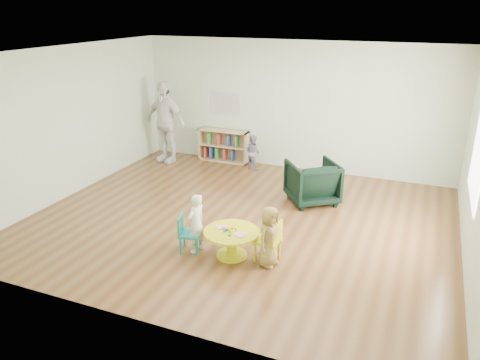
{
  "coord_description": "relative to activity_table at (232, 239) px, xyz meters",
  "views": [
    {
      "loc": [
        2.78,
        -6.77,
        3.49
      ],
      "look_at": [
        0.11,
        -0.3,
        0.85
      ],
      "focal_mm": 35.0,
      "sensor_mm": 36.0,
      "label": 1
    }
  ],
  "objects": [
    {
      "name": "room",
      "position": [
        -0.34,
        1.21,
        1.61
      ],
      "size": [
        7.1,
        7.0,
        2.8
      ],
      "color": "brown",
      "rests_on": "ground"
    },
    {
      "name": "activity_table",
      "position": [
        0.0,
        0.0,
        0.0
      ],
      "size": [
        0.82,
        0.82,
        0.45
      ],
      "rotation": [
        0.0,
        0.0,
        -0.2
      ],
      "color": "#D3CE11",
      "rests_on": "ground"
    },
    {
      "name": "kid_chair_left",
      "position": [
        -0.68,
        -0.1,
        0.02
      ],
      "size": [
        0.38,
        0.38,
        0.57
      ],
      "rotation": [
        0.0,
        0.0,
        -1.3
      ],
      "color": "#177E76",
      "rests_on": "ground"
    },
    {
      "name": "kid_chair_right",
      "position": [
        0.56,
        0.1,
        0.05
      ],
      "size": [
        0.36,
        0.36,
        0.62
      ],
      "rotation": [
        0.0,
        0.0,
        1.48
      ],
      "color": "#D3CE11",
      "rests_on": "ground"
    },
    {
      "name": "bookshelf",
      "position": [
        -1.96,
        4.06,
        0.08
      ],
      "size": [
        1.2,
        0.3,
        0.75
      ],
      "color": "tan",
      "rests_on": "ground"
    },
    {
      "name": "alphabet_poster",
      "position": [
        -1.95,
        4.19,
        1.07
      ],
      "size": [
        0.74,
        0.01,
        0.54
      ],
      "color": "silver",
      "rests_on": "ground"
    },
    {
      "name": "armchair",
      "position": [
        0.58,
        2.43,
        0.11
      ],
      "size": [
        1.19,
        1.2,
        0.79
      ],
      "primitive_type": "imported",
      "rotation": [
        0.0,
        0.0,
        3.78
      ],
      "color": "black",
      "rests_on": "ground"
    },
    {
      "name": "child_left",
      "position": [
        -0.54,
        -0.06,
        0.17
      ],
      "size": [
        0.3,
        0.38,
        0.92
      ],
      "primitive_type": "imported",
      "rotation": [
        0.0,
        0.0,
        -1.84
      ],
      "color": "white",
      "rests_on": "ground"
    },
    {
      "name": "child_right",
      "position": [
        0.58,
        -0.02,
        0.16
      ],
      "size": [
        0.38,
        0.49,
        0.89
      ],
      "primitive_type": "imported",
      "rotation": [
        0.0,
        0.0,
        1.32
      ],
      "color": "yellow",
      "rests_on": "ground"
    },
    {
      "name": "toddler",
      "position": [
        -1.12,
        3.78,
        0.1
      ],
      "size": [
        0.46,
        0.42,
        0.78
      ],
      "primitive_type": "imported",
      "rotation": [
        0.0,
        0.0,
        2.74
      ],
      "color": "#1B1A43",
      "rests_on": "ground"
    },
    {
      "name": "adult_caretaker",
      "position": [
        -3.19,
        3.54,
        0.66
      ],
      "size": [
        1.18,
        0.68,
        1.89
      ],
      "primitive_type": "imported",
      "rotation": [
        0.0,
        0.0,
        -0.21
      ],
      "color": "white",
      "rests_on": "ground"
    }
  ]
}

